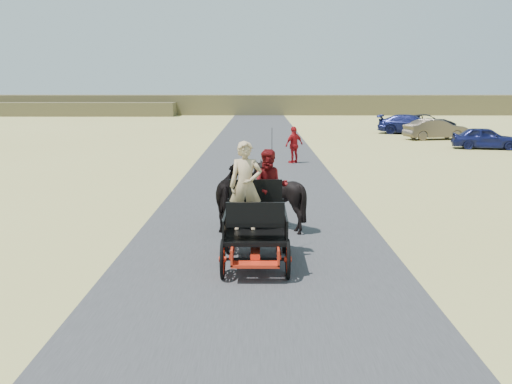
{
  "coord_description": "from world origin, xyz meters",
  "views": [
    {
      "loc": [
        0.03,
        -10.48,
        3.61
      ],
      "look_at": [
        -0.05,
        2.37,
        1.2
      ],
      "focal_mm": 40.0,
      "sensor_mm": 36.0,
      "label": 1
    }
  ],
  "objects_px": {
    "carriage": "(256,247)",
    "car_d": "(427,122)",
    "horse_left": "(235,195)",
    "car_a": "(485,138)",
    "horse_right": "(278,195)",
    "car_c": "(411,124)",
    "car_b": "(436,129)",
    "pedestrian": "(294,145)"
  },
  "relations": [
    {
      "from": "horse_right",
      "to": "car_a",
      "type": "xyz_separation_m",
      "value": [
        12.52,
        18.56,
        -0.22
      ]
    },
    {
      "from": "carriage",
      "to": "car_b",
      "type": "xyz_separation_m",
      "value": [
        11.96,
        27.3,
        0.33
      ]
    },
    {
      "from": "car_b",
      "to": "car_d",
      "type": "height_order",
      "value": "car_b"
    },
    {
      "from": "car_a",
      "to": "car_c",
      "type": "height_order",
      "value": "car_c"
    },
    {
      "from": "horse_left",
      "to": "car_c",
      "type": "height_order",
      "value": "horse_left"
    },
    {
      "from": "horse_right",
      "to": "car_c",
      "type": "bearing_deg",
      "value": -110.8
    },
    {
      "from": "car_c",
      "to": "horse_left",
      "type": "bearing_deg",
      "value": 176.59
    },
    {
      "from": "carriage",
      "to": "car_b",
      "type": "height_order",
      "value": "car_b"
    },
    {
      "from": "horse_left",
      "to": "car_c",
      "type": "relative_size",
      "value": 0.4
    },
    {
      "from": "carriage",
      "to": "car_d",
      "type": "relative_size",
      "value": 0.53
    },
    {
      "from": "carriage",
      "to": "horse_right",
      "type": "relative_size",
      "value": 1.41
    },
    {
      "from": "pedestrian",
      "to": "car_a",
      "type": "relative_size",
      "value": 0.47
    },
    {
      "from": "horse_right",
      "to": "pedestrian",
      "type": "distance_m",
      "value": 12.45
    },
    {
      "from": "horse_right",
      "to": "car_c",
      "type": "relative_size",
      "value": 0.34
    },
    {
      "from": "horse_right",
      "to": "car_b",
      "type": "height_order",
      "value": "horse_right"
    },
    {
      "from": "horse_right",
      "to": "car_a",
      "type": "distance_m",
      "value": 22.38
    },
    {
      "from": "carriage",
      "to": "horse_right",
      "type": "distance_m",
      "value": 3.09
    },
    {
      "from": "car_d",
      "to": "carriage",
      "type": "bearing_deg",
      "value": 169.0
    },
    {
      "from": "pedestrian",
      "to": "car_a",
      "type": "height_order",
      "value": "pedestrian"
    },
    {
      "from": "horse_left",
      "to": "car_b",
      "type": "bearing_deg",
      "value": -117.24
    },
    {
      "from": "carriage",
      "to": "car_a",
      "type": "relative_size",
      "value": 0.65
    },
    {
      "from": "horse_left",
      "to": "pedestrian",
      "type": "height_order",
      "value": "pedestrian"
    },
    {
      "from": "carriage",
      "to": "car_c",
      "type": "distance_m",
      "value": 33.79
    },
    {
      "from": "horse_left",
      "to": "car_b",
      "type": "relative_size",
      "value": 0.48
    },
    {
      "from": "horse_left",
      "to": "horse_right",
      "type": "bearing_deg",
      "value": -180.0
    },
    {
      "from": "pedestrian",
      "to": "car_d",
      "type": "height_order",
      "value": "pedestrian"
    },
    {
      "from": "horse_left",
      "to": "car_a",
      "type": "xyz_separation_m",
      "value": [
        13.62,
        18.56,
        -0.22
      ]
    },
    {
      "from": "horse_left",
      "to": "horse_right",
      "type": "relative_size",
      "value": 1.18
    },
    {
      "from": "horse_left",
      "to": "car_d",
      "type": "height_order",
      "value": "horse_left"
    },
    {
      "from": "horse_left",
      "to": "car_b",
      "type": "height_order",
      "value": "horse_left"
    },
    {
      "from": "horse_right",
      "to": "carriage",
      "type": "bearing_deg",
      "value": 79.61
    },
    {
      "from": "horse_left",
      "to": "car_b",
      "type": "xyz_separation_m",
      "value": [
        12.51,
        24.3,
        -0.16
      ]
    },
    {
      "from": "car_a",
      "to": "car_d",
      "type": "bearing_deg",
      "value": 8.78
    },
    {
      "from": "pedestrian",
      "to": "car_a",
      "type": "distance_m",
      "value": 12.93
    },
    {
      "from": "car_b",
      "to": "car_c",
      "type": "xyz_separation_m",
      "value": [
        -0.48,
        4.48,
        0.03
      ]
    },
    {
      "from": "horse_right",
      "to": "car_b",
      "type": "xyz_separation_m",
      "value": [
        11.41,
        24.3,
        -0.16
      ]
    },
    {
      "from": "pedestrian",
      "to": "car_c",
      "type": "bearing_deg",
      "value": -158.74
    },
    {
      "from": "horse_left",
      "to": "horse_right",
      "type": "distance_m",
      "value": 1.1
    },
    {
      "from": "car_c",
      "to": "carriage",
      "type": "bearing_deg",
      "value": 179.41
    },
    {
      "from": "horse_left",
      "to": "car_d",
      "type": "distance_m",
      "value": 35.72
    },
    {
      "from": "car_a",
      "to": "car_d",
      "type": "xyz_separation_m",
      "value": [
        0.76,
        14.14,
        0.01
      ]
    },
    {
      "from": "car_c",
      "to": "car_d",
      "type": "distance_m",
      "value": 4.56
    }
  ]
}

